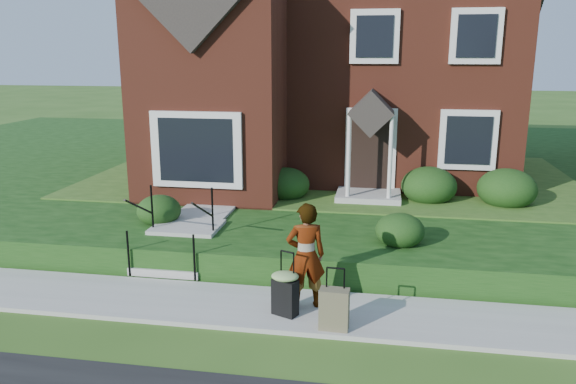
% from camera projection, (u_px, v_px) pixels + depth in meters
% --- Properties ---
extents(ground, '(120.00, 120.00, 0.00)m').
position_uv_depth(ground, '(284.00, 312.00, 9.40)').
color(ground, '#2D5119').
rests_on(ground, ground).
extents(sidewalk, '(60.00, 1.60, 0.08)m').
position_uv_depth(sidewalk, '(284.00, 310.00, 9.39)').
color(sidewalk, '#9E9B93').
rests_on(sidewalk, ground).
extents(terrace, '(44.00, 20.00, 0.60)m').
position_uv_depth(terrace, '(456.00, 171.00, 19.09)').
color(terrace, '#13350E').
rests_on(terrace, ground).
extents(walkway, '(1.20, 6.00, 0.06)m').
position_uv_depth(walkway, '(223.00, 196.00, 14.43)').
color(walkway, '#9E9B93').
rests_on(walkway, terrace).
extents(main_house, '(10.40, 10.20, 9.40)m').
position_uv_depth(main_house, '(332.00, 18.00, 17.34)').
color(main_house, maroon).
rests_on(main_house, terrace).
extents(front_steps, '(1.40, 2.02, 1.50)m').
position_uv_depth(front_steps, '(180.00, 241.00, 11.45)').
color(front_steps, '#9E9B93').
rests_on(front_steps, ground).
extents(foundation_shrubs, '(10.16, 4.61, 0.99)m').
position_uv_depth(foundation_shrubs, '(347.00, 186.00, 13.77)').
color(foundation_shrubs, black).
rests_on(foundation_shrubs, terrace).
extents(woman, '(0.75, 0.60, 1.79)m').
position_uv_depth(woman, '(306.00, 256.00, 9.22)').
color(woman, '#999999').
rests_on(woman, sidewalk).
extents(suitcase_black, '(0.55, 0.51, 1.07)m').
position_uv_depth(suitcase_black, '(285.00, 291.00, 9.03)').
color(suitcase_black, black).
rests_on(suitcase_black, sidewalk).
extents(suitcase_olive, '(0.46, 0.27, 0.98)m').
position_uv_depth(suitcase_olive, '(334.00, 309.00, 8.59)').
color(suitcase_olive, brown).
rests_on(suitcase_olive, sidewalk).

